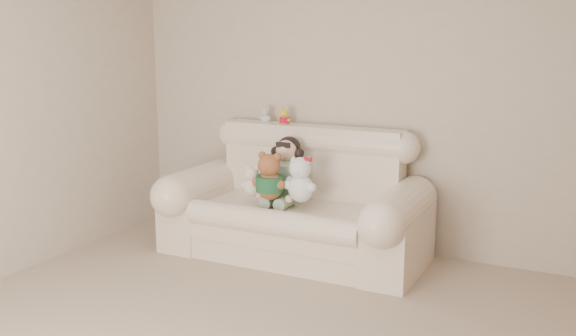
# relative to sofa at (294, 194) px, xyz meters

# --- Properties ---
(wall_back) EXTENTS (4.50, 0.00, 4.50)m
(wall_back) POSITION_rel_sofa_xyz_m (0.53, 0.50, 0.78)
(wall_back) COLOR #C6B09D
(wall_back) RESTS_ON ground
(sofa) EXTENTS (2.10, 0.95, 1.03)m
(sofa) POSITION_rel_sofa_xyz_m (0.00, 0.00, 0.00)
(sofa) COLOR #F8E0C8
(sofa) RESTS_ON floor
(seated_child) EXTENTS (0.38, 0.44, 0.55)m
(seated_child) POSITION_rel_sofa_xyz_m (-0.10, 0.08, 0.18)
(seated_child) COLOR #2B6F2C
(seated_child) RESTS_ON sofa
(brown_teddy) EXTENTS (0.33, 0.28, 0.44)m
(brown_teddy) POSITION_rel_sofa_xyz_m (-0.13, -0.17, 0.21)
(brown_teddy) COLOR brown
(brown_teddy) RESTS_ON sofa
(white_cat) EXTENTS (0.32, 0.28, 0.43)m
(white_cat) POSITION_rel_sofa_xyz_m (0.12, -0.12, 0.20)
(white_cat) COLOR white
(white_cat) RESTS_ON sofa
(cream_teddy) EXTENTS (0.22, 0.18, 0.30)m
(cream_teddy) POSITION_rel_sofa_xyz_m (-0.30, -0.13, 0.13)
(cream_teddy) COLOR #EEE7CE
(cream_teddy) RESTS_ON sofa
(yellow_mini_bear) EXTENTS (0.13, 0.11, 0.17)m
(yellow_mini_bear) POSITION_rel_sofa_xyz_m (-0.26, 0.35, 0.58)
(yellow_mini_bear) COLOR yellow
(yellow_mini_bear) RESTS_ON sofa
(grey_mini_plush) EXTENTS (0.13, 0.12, 0.17)m
(grey_mini_plush) POSITION_rel_sofa_xyz_m (-0.45, 0.37, 0.58)
(grey_mini_plush) COLOR silver
(grey_mini_plush) RESTS_ON sofa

